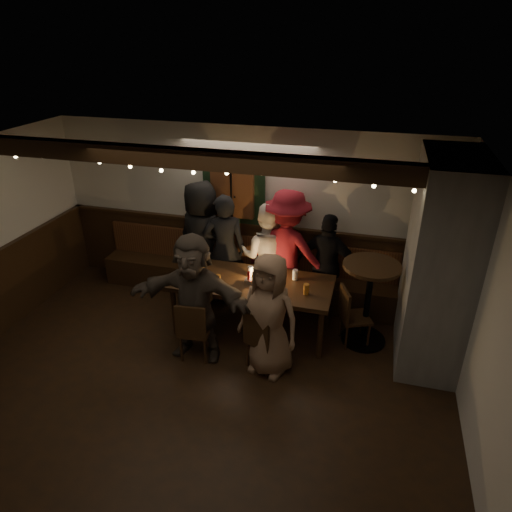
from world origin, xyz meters
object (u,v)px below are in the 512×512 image
(chair_near_left, at_px, (193,328))
(chair_near_right, at_px, (261,337))
(high_top, at_px, (369,294))
(person_b, at_px, (225,250))
(person_f, at_px, (194,298))
(chair_end, at_px, (350,313))
(person_d, at_px, (287,251))
(person_e, at_px, (327,265))
(person_c, at_px, (266,256))
(dining_table, at_px, (252,285))
(person_g, at_px, (269,316))
(person_a, at_px, (202,240))

(chair_near_left, bearing_deg, chair_near_right, 3.75)
(high_top, bearing_deg, person_b, 166.91)
(chair_near_right, height_order, person_f, person_f)
(chair_end, distance_m, person_d, 1.29)
(chair_end, relative_size, person_d, 0.45)
(person_b, bearing_deg, high_top, 148.55)
(chair_near_right, xyz_separation_m, person_e, (0.59, 1.49, 0.31))
(chair_near_left, height_order, person_d, person_d)
(person_d, bearing_deg, person_c, 14.26)
(dining_table, relative_size, person_g, 1.37)
(chair_end, distance_m, person_g, 1.25)
(person_b, distance_m, person_c, 0.63)
(dining_table, distance_m, chair_near_left, 1.00)
(dining_table, bearing_deg, person_c, 87.85)
(chair_near_left, bearing_deg, chair_end, 25.19)
(person_d, height_order, person_g, person_d)
(person_d, relative_size, person_f, 1.09)
(person_g, bearing_deg, person_a, 147.95)
(person_c, bearing_deg, chair_end, 151.93)
(person_f, bearing_deg, person_c, 69.27)
(chair_near_right, distance_m, person_a, 2.07)
(chair_end, bearing_deg, person_e, 120.71)
(chair_near_left, relative_size, person_g, 0.53)
(high_top, xyz_separation_m, person_a, (-2.52, 0.62, 0.19))
(chair_near_left, distance_m, person_f, 0.39)
(high_top, relative_size, person_d, 0.63)
(person_a, xyz_separation_m, person_f, (0.46, -1.46, -0.08))
(high_top, height_order, person_e, person_e)
(person_b, bearing_deg, person_d, 167.13)
(chair_near_left, relative_size, high_top, 0.72)
(chair_near_right, xyz_separation_m, high_top, (1.20, 0.91, 0.27))
(chair_near_right, relative_size, person_b, 0.48)
(chair_near_left, bearing_deg, person_g, 3.96)
(person_f, distance_m, person_g, 0.97)
(person_a, relative_size, person_d, 1.00)
(chair_end, distance_m, person_a, 2.47)
(person_e, bearing_deg, person_d, 11.62)
(person_d, xyz_separation_m, person_f, (-0.86, -1.43, -0.08))
(high_top, distance_m, person_e, 0.85)
(chair_near_left, relative_size, chair_near_right, 1.02)
(person_g, bearing_deg, chair_end, 56.59)
(person_e, distance_m, person_f, 2.04)
(chair_end, distance_m, person_c, 1.49)
(chair_near_right, height_order, person_c, person_c)
(chair_end, xyz_separation_m, person_d, (-1.00, 0.68, 0.46))
(chair_near_right, height_order, person_e, person_e)
(chair_near_right, bearing_deg, dining_table, 113.07)
(high_top, relative_size, person_c, 0.71)
(person_b, xyz_separation_m, person_e, (1.52, 0.09, -0.09))
(person_c, distance_m, person_g, 1.51)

